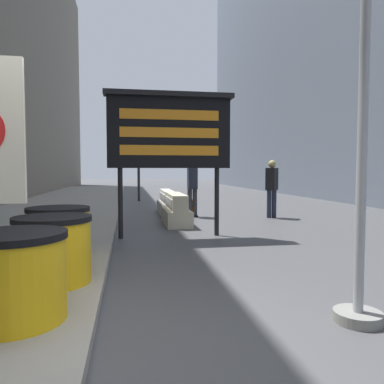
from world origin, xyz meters
The scene contains 12 objects.
ground_plane centered at (0.00, 0.00, 0.00)m, with size 120.00×120.00×0.00m, color #474749.
barrel_drum_foreground centered at (-0.66, 0.46, 0.51)m, with size 0.87×0.87×0.76m.
barrel_drum_middle centered at (-0.56, 1.53, 0.51)m, with size 0.87×0.87×0.76m.
barrel_drum_back centered at (-0.69, 2.61, 0.51)m, with size 0.87×0.87×0.76m.
message_board centered at (1.14, 4.91, 2.20)m, with size 2.66×0.36×3.00m.
jersey_barrier_cream centered at (1.51, 6.74, 0.35)m, with size 0.62×1.80×0.79m.
jersey_barrier_white centered at (1.51, 8.98, 0.34)m, with size 0.51×2.17×0.76m.
traffic_cone_near centered at (2.17, 8.29, 0.33)m, with size 0.37×0.37×0.67m.
traffic_light_near_curb centered at (0.76, 14.23, 3.13)m, with size 0.28×0.44×4.34m.
pedestrian_worker centered at (2.19, 8.18, 1.02)m, with size 0.30×0.47×1.73m.
pedestrian_passerby centered at (4.45, 7.56, 1.00)m, with size 0.48×0.51×1.69m.
steel_pole_right centered at (2.37, 0.21, 0.87)m, with size 0.44×0.44×2.99m.
Camera 1 is at (0.29, -2.86, 1.40)m, focal length 35.00 mm.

